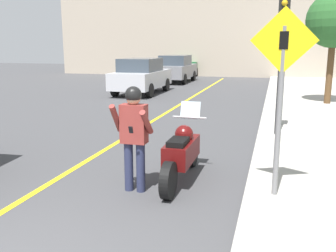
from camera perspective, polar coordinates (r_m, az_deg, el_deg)
road_center_line at (r=9.43m, az=-6.66°, el=-1.83°), size 0.12×36.00×0.01m
building_backdrop at (r=28.60m, az=10.36°, el=13.57°), size 28.00×1.20×6.13m
motorcycle at (r=6.37m, az=2.13°, el=-4.06°), size 0.62×2.22×1.27m
person_biker at (r=5.79m, az=-5.24°, el=-0.41°), size 0.59×0.46×1.67m
crossing_sign at (r=5.48m, az=16.84°, el=5.92°), size 0.91×0.08×2.69m
traffic_light at (r=9.49m, az=17.09°, el=13.34°), size 0.26×0.30×3.50m
street_tree at (r=15.46m, az=24.01°, el=14.42°), size 2.02×2.02×4.09m
parked_car_silver at (r=18.05m, az=-4.06°, el=7.64°), size 1.88×4.20×1.68m
parked_car_grey at (r=23.74m, az=1.22°, el=8.75°), size 1.88×4.20×1.68m
parked_car_green at (r=30.00m, az=3.33°, el=9.44°), size 1.88×4.20×1.68m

